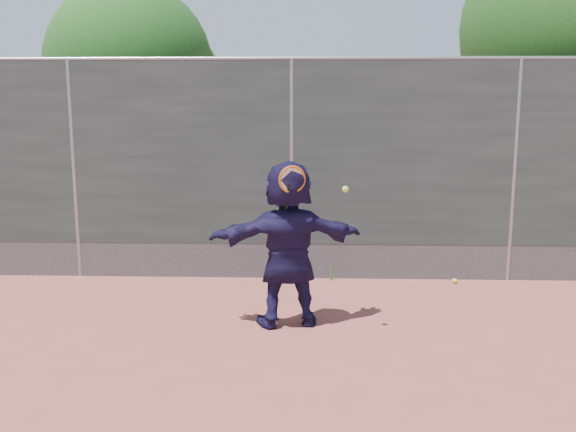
{
  "coord_description": "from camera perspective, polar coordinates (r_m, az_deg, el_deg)",
  "views": [
    {
      "loc": [
        0.26,
        -5.19,
        2.5
      ],
      "look_at": [
        0.02,
        1.64,
        1.23
      ],
      "focal_mm": 40.0,
      "sensor_mm": 36.0,
      "label": 1
    }
  ],
  "objects": [
    {
      "name": "ground",
      "position": [
        5.77,
        -0.76,
        -15.17
      ],
      "size": [
        80.0,
        80.0,
        0.0
      ],
      "primitive_type": "plane",
      "color": "#9E4C42",
      "rests_on": "ground"
    },
    {
      "name": "player",
      "position": [
        7.02,
        0.0,
        -2.47
      ],
      "size": [
        1.78,
        0.88,
        1.84
      ],
      "primitive_type": "imported",
      "rotation": [
        0.0,
        0.0,
        3.35
      ],
      "color": "#191439",
      "rests_on": "ground"
    },
    {
      "name": "ball_ground",
      "position": [
        9.06,
        14.59,
        -5.6
      ],
      "size": [
        0.07,
        0.07,
        0.07
      ],
      "primitive_type": "sphere",
      "color": "#C3F336",
      "rests_on": "ground"
    },
    {
      "name": "fence",
      "position": [
        8.74,
        0.32,
        4.51
      ],
      "size": [
        20.0,
        0.06,
        3.03
      ],
      "color": "#38423D",
      "rests_on": "ground"
    },
    {
      "name": "swing_action",
      "position": [
        6.68,
        0.82,
        3.02
      ],
      "size": [
        0.73,
        0.21,
        0.51
      ],
      "color": "#CB5A13",
      "rests_on": "ground"
    },
    {
      "name": "tree_left",
      "position": [
        12.15,
        -13.1,
        12.35
      ],
      "size": [
        3.15,
        3.0,
        4.53
      ],
      "color": "#382314",
      "rests_on": "ground"
    },
    {
      "name": "weed_clump",
      "position": [
        8.89,
        2.2,
        -4.9
      ],
      "size": [
        0.68,
        0.07,
        0.3
      ],
      "color": "#387226",
      "rests_on": "ground"
    }
  ]
}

